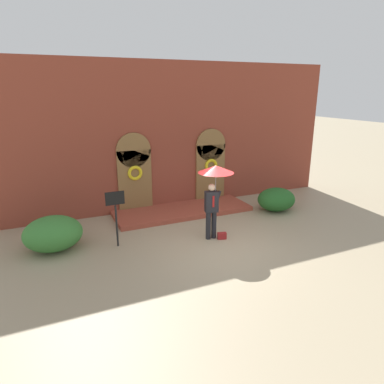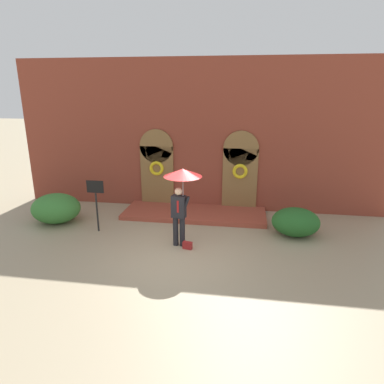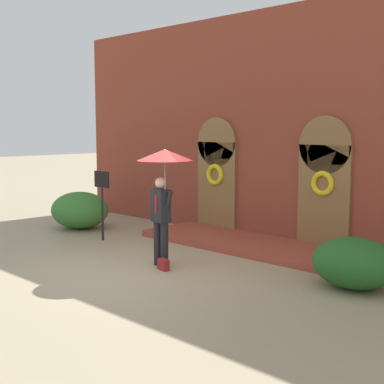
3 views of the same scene
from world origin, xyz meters
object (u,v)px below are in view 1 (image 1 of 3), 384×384
sign_post (116,210)px  shrub_right (276,199)px  shrub_left (53,233)px  person_with_umbrella (215,180)px  handbag (222,236)px

sign_post → shrub_right: bearing=6.1°
sign_post → shrub_left: size_ratio=1.02×
person_with_umbrella → handbag: size_ratio=8.44×
shrub_right → person_with_umbrella: bearing=-158.9°
sign_post → shrub_left: 1.96m
handbag → sign_post: bearing=178.2°
person_with_umbrella → shrub_left: person_with_umbrella is taller
handbag → shrub_left: shrub_left is taller
person_with_umbrella → handbag: 1.82m
shrub_left → shrub_right: shrub_left is taller
handbag → shrub_right: 3.59m
person_with_umbrella → handbag: person_with_umbrella is taller
handbag → shrub_left: bearing=177.6°
sign_post → shrub_right: (6.36, 0.68, -0.72)m
sign_post → shrub_left: bearing=163.2°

